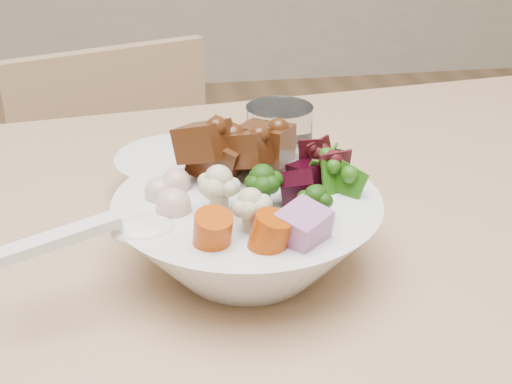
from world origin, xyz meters
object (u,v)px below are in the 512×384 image
Objects in this scene: chair_far at (139,248)px; food_bowl at (249,227)px; dining_table at (495,309)px; water_glass at (279,164)px; side_bowl at (177,175)px.

chair_far is 0.71m from food_bowl.
dining_table is 7.34× the size of food_bowl.
food_bowl is 0.11m from water_glass.
water_glass is at bearing -90.44° from chair_far.
side_bowl is (-0.31, 0.16, 0.10)m from dining_table.
water_glass is (0.16, -0.49, 0.38)m from chair_far.
water_glass is (0.05, 0.10, 0.01)m from food_bowl.
water_glass is 0.12m from side_bowl.
side_bowl reaches higher than chair_far.
dining_table is at bearing -26.58° from water_glass.
dining_table is 13.19× the size of side_bowl.
chair_far is at bearing 100.97° from food_bowl.
food_bowl is 2.06× the size of water_glass.
dining_table is 0.74m from chair_far.
chair_far is 6.91× the size of water_glass.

